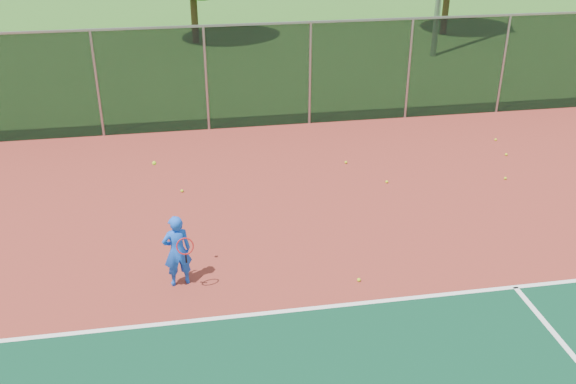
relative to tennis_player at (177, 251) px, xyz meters
name	(u,v)px	position (x,y,z in m)	size (l,w,h in m)	color
court_apron	(430,335)	(4.00, -2.16, -0.71)	(30.00, 20.00, 0.02)	maroon
fence_back	(310,73)	(4.00, 7.84, 0.84)	(30.00, 0.06, 3.03)	black
tennis_player	(177,251)	(0.00, 0.00, 0.00)	(0.59, 0.63, 2.42)	blue
practice_ball_0	(387,182)	(5.03, 3.44, -0.67)	(0.07, 0.07, 0.07)	#B8D118
practice_ball_1	(346,162)	(4.34, 4.75, -0.67)	(0.07, 0.07, 0.07)	#B8D118
practice_ball_2	(359,280)	(3.25, -0.49, -0.67)	(0.07, 0.07, 0.07)	#B8D118
practice_ball_3	(182,191)	(0.12, 3.78, -0.67)	(0.07, 0.07, 0.07)	#B8D118
practice_ball_4	(506,154)	(8.67, 4.52, -0.67)	(0.07, 0.07, 0.07)	#B8D118
practice_ball_5	(496,140)	(8.88, 5.56, -0.67)	(0.07, 0.07, 0.07)	#B8D118
practice_ball_6	(505,178)	(7.96, 3.14, -0.67)	(0.07, 0.07, 0.07)	#B8D118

